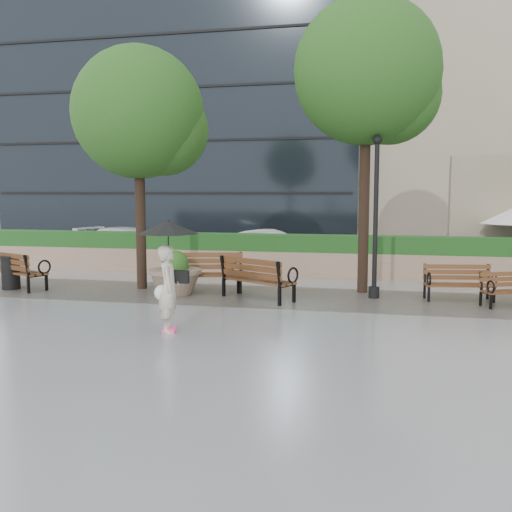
% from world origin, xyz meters
% --- Properties ---
extents(ground, '(100.00, 100.00, 0.00)m').
position_xyz_m(ground, '(0.00, 0.00, 0.00)').
color(ground, gray).
rests_on(ground, ground).
extents(cobble_strip, '(28.00, 3.20, 0.01)m').
position_xyz_m(cobble_strip, '(0.00, 3.00, 0.01)').
color(cobble_strip, '#383330').
rests_on(cobble_strip, ground).
extents(hedge_wall, '(24.00, 0.80, 1.35)m').
position_xyz_m(hedge_wall, '(0.00, 7.00, 0.66)').
color(hedge_wall, tan).
rests_on(hedge_wall, ground).
extents(asphalt_street, '(40.00, 7.00, 0.00)m').
position_xyz_m(asphalt_street, '(0.00, 11.00, 0.00)').
color(asphalt_street, black).
rests_on(asphalt_street, ground).
extents(bldg_glass, '(20.00, 10.00, 25.00)m').
position_xyz_m(bldg_glass, '(-9.00, 22.00, 12.50)').
color(bldg_glass, black).
rests_on(bldg_glass, ground).
extents(bench_0, '(2.08, 1.52, 1.05)m').
position_xyz_m(bench_0, '(-7.89, 2.70, 0.31)').
color(bench_0, brown).
rests_on(bench_0, ground).
extents(bench_1, '(2.11, 1.24, 1.07)m').
position_xyz_m(bench_1, '(-2.52, 3.30, 0.32)').
color(bench_1, brown).
rests_on(bench_1, ground).
extents(bench_2, '(2.12, 1.68, 1.08)m').
position_xyz_m(bench_2, '(-0.92, 2.53, 0.32)').
color(bench_2, brown).
rests_on(bench_2, ground).
extents(bench_3, '(1.75, 0.91, 0.90)m').
position_xyz_m(bench_3, '(4.07, 3.46, 0.27)').
color(bench_3, brown).
rests_on(bench_3, ground).
extents(planter_left, '(1.41, 1.41, 1.19)m').
position_xyz_m(planter_left, '(-3.23, 2.80, 0.46)').
color(planter_left, '#7F6B56').
rests_on(planter_left, ground).
extents(trash_bin, '(0.54, 0.54, 0.90)m').
position_xyz_m(trash_bin, '(-8.05, 2.57, 0.45)').
color(trash_bin, black).
rests_on(trash_bin, ground).
extents(lamppost, '(0.28, 0.28, 4.15)m').
position_xyz_m(lamppost, '(1.98, 3.36, 1.83)').
color(lamppost, black).
rests_on(lamppost, ground).
extents(tree_0, '(3.67, 3.61, 6.72)m').
position_xyz_m(tree_0, '(-4.33, 3.54, 4.78)').
color(tree_0, black).
rests_on(tree_0, ground).
extents(tree_1, '(3.88, 3.85, 7.82)m').
position_xyz_m(tree_1, '(1.82, 4.24, 5.73)').
color(tree_1, black).
rests_on(tree_1, ground).
extents(car_left, '(4.92, 2.94, 1.34)m').
position_xyz_m(car_left, '(-7.69, 9.65, 0.67)').
color(car_left, silver).
rests_on(car_left, ground).
extents(car_right, '(4.04, 2.17, 1.26)m').
position_xyz_m(car_right, '(-2.10, 10.36, 0.63)').
color(car_right, silver).
rests_on(car_right, ground).
extents(pedestrian, '(1.18, 1.18, 2.17)m').
position_xyz_m(pedestrian, '(-1.91, -1.12, 1.32)').
color(pedestrian, beige).
rests_on(pedestrian, ground).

